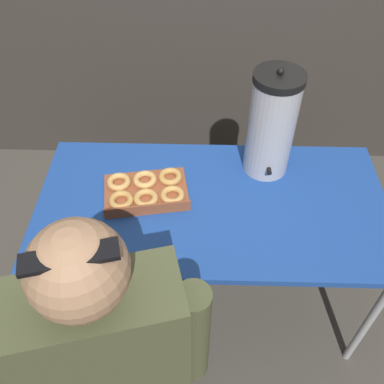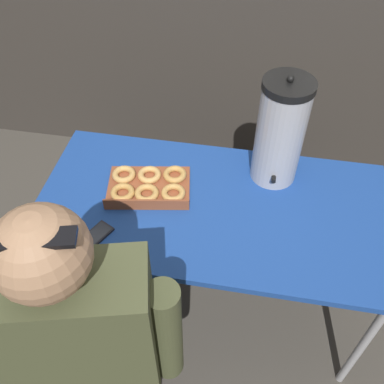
% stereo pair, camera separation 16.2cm
% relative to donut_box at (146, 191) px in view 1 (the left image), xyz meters
% --- Properties ---
extents(ground_plane, '(12.00, 12.00, 0.00)m').
position_rel_donut_box_xyz_m(ground_plane, '(0.26, -0.04, -0.72)').
color(ground_plane, '#4C473F').
extents(folding_table, '(1.37, 0.69, 0.71)m').
position_rel_donut_box_xyz_m(folding_table, '(0.26, -0.04, -0.07)').
color(folding_table, '#1E479E').
rests_on(folding_table, ground).
extents(donut_box, '(0.36, 0.28, 0.05)m').
position_rel_donut_box_xyz_m(donut_box, '(0.00, 0.00, 0.00)').
color(donut_box, brown).
rests_on(donut_box, folding_table).
extents(coffee_urn, '(0.19, 0.21, 0.47)m').
position_rel_donut_box_xyz_m(coffee_urn, '(0.48, 0.17, 0.20)').
color(coffee_urn, '#B7B7BC').
rests_on(coffee_urn, folding_table).
extents(cell_phone, '(0.12, 0.15, 0.01)m').
position_rel_donut_box_xyz_m(cell_phone, '(-0.13, -0.27, -0.01)').
color(cell_phone, black).
rests_on(cell_phone, folding_table).
extents(person_seated, '(0.59, 0.33, 1.29)m').
position_rel_donut_box_xyz_m(person_seated, '(-0.04, -0.66, -0.11)').
color(person_seated, '#33332D').
rests_on(person_seated, ground).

